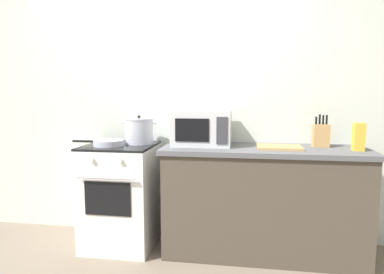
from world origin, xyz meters
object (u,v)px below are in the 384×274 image
object	(u,v)px
stock_pot	(139,131)
frying_pan	(108,143)
cutting_board	(279,147)
microwave	(202,128)
knife_block	(321,135)
pasta_box	(359,137)
stove	(121,195)

from	to	relation	value
stock_pot	frying_pan	distance (m)	0.30
cutting_board	stock_pot	bearing A→B (deg)	175.97
microwave	cutting_board	world-z (taller)	microwave
knife_block	microwave	bearing A→B (deg)	-176.46
stock_pot	cutting_board	size ratio (longest dim) A/B	0.94
stock_pot	knife_block	xyz separation A→B (m)	(1.57, 0.05, -0.02)
stock_pot	frying_pan	bearing A→B (deg)	-144.49
stock_pot	pasta_box	xyz separation A→B (m)	(1.82, -0.12, -0.00)
stove	pasta_box	xyz separation A→B (m)	(1.97, -0.03, 0.57)
stock_pot	microwave	distance (m)	0.57
frying_pan	pasta_box	world-z (taller)	pasta_box
microwave	cutting_board	xyz separation A→B (m)	(0.65, -0.08, -0.14)
stove	stock_pot	xyz separation A→B (m)	(0.15, 0.09, 0.57)
stove	stock_pot	size ratio (longest dim) A/B	2.72
stove	stock_pot	distance (m)	0.60
stock_pot	frying_pan	world-z (taller)	stock_pot
stock_pot	frying_pan	xyz separation A→B (m)	(-0.23, -0.16, -0.09)
pasta_box	stove	bearing A→B (deg)	179.16
microwave	knife_block	size ratio (longest dim) A/B	1.82
knife_block	stove	bearing A→B (deg)	-175.32
knife_block	frying_pan	bearing A→B (deg)	-173.08
knife_block	pasta_box	xyz separation A→B (m)	(0.25, -0.17, 0.01)
microwave	pasta_box	distance (m)	1.25
cutting_board	pasta_box	bearing A→B (deg)	-2.87
frying_pan	stove	bearing A→B (deg)	45.27
knife_block	stock_pot	bearing A→B (deg)	-178.02
microwave	pasta_box	xyz separation A→B (m)	(1.25, -0.11, -0.04)
knife_block	pasta_box	distance (m)	0.30
knife_block	pasta_box	world-z (taller)	knife_block
frying_pan	cutting_board	xyz separation A→B (m)	(1.45, 0.08, -0.02)
stove	cutting_board	distance (m)	1.45
microwave	stock_pot	bearing A→B (deg)	179.23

